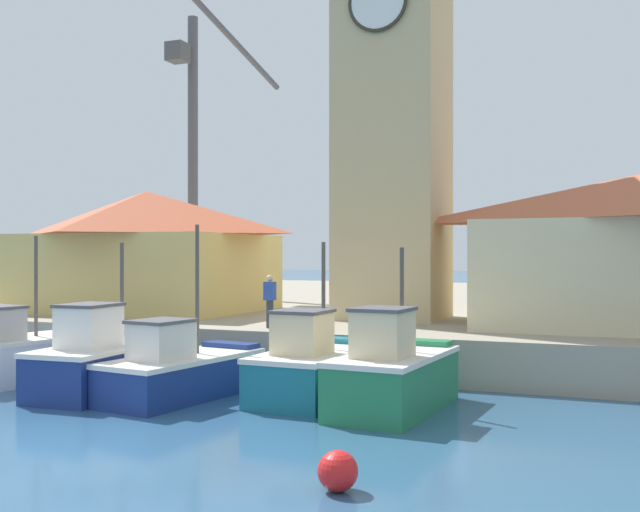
% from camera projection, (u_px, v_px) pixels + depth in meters
% --- Properties ---
extents(ground_plane, '(300.00, 300.00, 0.00)m').
position_uv_depth(ground_plane, '(35.00, 448.00, 13.70)').
color(ground_plane, '#2D567A').
extents(quay_wharf, '(120.00, 40.00, 1.30)m').
position_uv_depth(quay_wharf, '(423.00, 308.00, 40.38)').
color(quay_wharf, '#9E937F').
rests_on(quay_wharf, ground).
extents(fishing_boat_far_left, '(2.84, 5.14, 4.08)m').
position_uv_depth(fishing_boat_far_left, '(16.00, 355.00, 20.76)').
color(fishing_boat_far_left, silver).
rests_on(fishing_boat_far_left, ground).
extents(fishing_boat_left_outer, '(2.13, 4.82, 3.86)m').
position_uv_depth(fishing_boat_left_outer, '(107.00, 361.00, 19.29)').
color(fishing_boat_left_outer, navy).
rests_on(fishing_boat_left_outer, ground).
extents(fishing_boat_left_inner, '(2.48, 4.70, 4.31)m').
position_uv_depth(fishing_boat_left_inner, '(181.00, 371.00, 18.43)').
color(fishing_boat_left_inner, navy).
rests_on(fishing_boat_left_inner, ground).
extents(fishing_boat_mid_left, '(2.15, 4.24, 3.86)m').
position_uv_depth(fishing_boat_mid_left, '(314.00, 368.00, 18.35)').
color(fishing_boat_mid_left, '#196B7F').
rests_on(fishing_boat_mid_left, ground).
extents(fishing_boat_center, '(2.18, 4.30, 3.71)m').
position_uv_depth(fishing_boat_center, '(393.00, 374.00, 16.95)').
color(fishing_boat_center, '#237A4C').
rests_on(fishing_boat_center, ground).
extents(clock_tower, '(3.98, 3.98, 17.13)m').
position_uv_depth(clock_tower, '(393.00, 85.00, 26.16)').
color(clock_tower, tan).
rests_on(clock_tower, quay_wharf).
extents(warehouse_left, '(9.19, 7.40, 4.78)m').
position_uv_depth(warehouse_left, '(146.00, 249.00, 30.00)').
color(warehouse_left, tan).
rests_on(warehouse_left, quay_wharf).
extents(port_crane_near, '(2.11, 10.70, 16.52)m').
position_uv_depth(port_crane_near, '(197.00, 184.00, 41.19)').
color(port_crane_near, '#353539').
rests_on(port_crane_near, quay_wharf).
extents(mooring_buoy, '(0.62, 0.62, 0.62)m').
position_uv_depth(mooring_buoy, '(338.00, 471.00, 11.16)').
color(mooring_buoy, red).
rests_on(mooring_buoy, ground).
extents(dock_worker_near_tower, '(0.34, 0.22, 1.62)m').
position_uv_depth(dock_worker_near_tower, '(270.00, 300.00, 22.75)').
color(dock_worker_near_tower, '#33333D').
rests_on(dock_worker_near_tower, quay_wharf).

